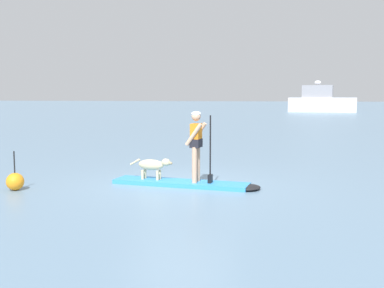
{
  "coord_description": "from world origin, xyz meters",
  "views": [
    {
      "loc": [
        3.23,
        -10.22,
        2.13
      ],
      "look_at": [
        0.0,
        1.0,
        0.9
      ],
      "focal_mm": 42.13,
      "sensor_mm": 36.0,
      "label": 1
    }
  ],
  "objects_px": {
    "dog": "(153,165)",
    "marker_buoy": "(15,181)",
    "person_paddler": "(197,141)",
    "paddleboard": "(190,184)",
    "moored_boat_outer": "(321,102)"
  },
  "relations": [
    {
      "from": "person_paddler",
      "to": "moored_boat_outer",
      "type": "height_order",
      "value": "moored_boat_outer"
    },
    {
      "from": "paddleboard",
      "to": "person_paddler",
      "type": "xyz_separation_m",
      "value": [
        0.18,
        -0.01,
        1.03
      ]
    },
    {
      "from": "dog",
      "to": "moored_boat_outer",
      "type": "distance_m",
      "value": 55.49
    },
    {
      "from": "paddleboard",
      "to": "dog",
      "type": "xyz_separation_m",
      "value": [
        -0.95,
        0.03,
        0.4
      ]
    },
    {
      "from": "paddleboard",
      "to": "marker_buoy",
      "type": "distance_m",
      "value": 4.02
    },
    {
      "from": "dog",
      "to": "marker_buoy",
      "type": "bearing_deg",
      "value": -149.03
    },
    {
      "from": "paddleboard",
      "to": "person_paddler",
      "type": "distance_m",
      "value": 1.05
    },
    {
      "from": "moored_boat_outer",
      "to": "marker_buoy",
      "type": "bearing_deg",
      "value": -96.58
    },
    {
      "from": "paddleboard",
      "to": "dog",
      "type": "height_order",
      "value": "dog"
    },
    {
      "from": "person_paddler",
      "to": "paddleboard",
      "type": "bearing_deg",
      "value": 178.23
    },
    {
      "from": "person_paddler",
      "to": "dog",
      "type": "xyz_separation_m",
      "value": [
        -1.13,
        0.03,
        -0.63
      ]
    },
    {
      "from": "person_paddler",
      "to": "moored_boat_outer",
      "type": "distance_m",
      "value": 55.45
    },
    {
      "from": "dog",
      "to": "moored_boat_outer",
      "type": "bearing_deg",
      "value": 86.03
    },
    {
      "from": "person_paddler",
      "to": "marker_buoy",
      "type": "bearing_deg",
      "value": -157.41
    },
    {
      "from": "person_paddler",
      "to": "moored_boat_outer",
      "type": "relative_size",
      "value": 0.18
    }
  ]
}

